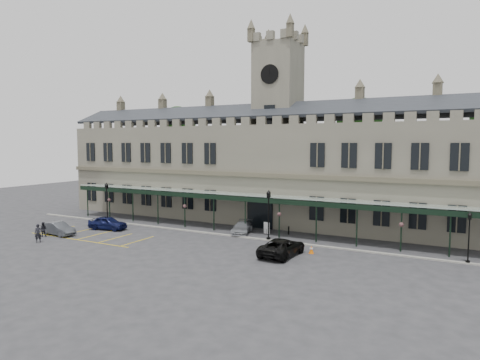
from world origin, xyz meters
The scene contains 21 objects.
ground centered at (0.00, 0.00, 0.00)m, with size 140.00×140.00×0.00m, color #2D2D30.
station_building centered at (0.00, 15.91, 6.47)m, with size 60.00×10.36×17.30m.
clock_tower centered at (0.00, 16.00, 13.11)m, with size 5.60×5.60×24.80m.
canopy centered at (0.00, 7.46, 2.40)m, with size 50.00×4.10×4.30m.
kerb centered at (0.00, 5.50, 0.06)m, with size 60.00×0.40×0.12m, color gray.
parking_markings centered at (-14.00, -1.50, 0.00)m, with size 16.00×6.00×0.01m, color gold, non-canonical shape.
tree_behind_left centered at (-22.00, 25.00, 12.81)m, with size 6.00×6.00×16.00m.
tree_behind_mid centered at (8.00, 25.00, 12.81)m, with size 6.00×6.00×16.00m.
lamp_post_left centered at (-18.55, 5.36, 2.94)m, with size 0.47×0.47×4.97m.
lamp_post_mid centered at (3.51, 5.56, 3.08)m, with size 0.49×0.49×5.19m.
lamp_post_right centered at (21.42, 5.57, 2.57)m, with size 0.41×0.41×4.34m.
traffic_cone centered at (9.04, 2.69, 0.34)m, with size 0.44×0.44×0.70m.
sign_board centered at (2.00, 8.43, 0.62)m, with size 0.74×0.17×1.27m.
bollard_left centered at (-0.71, 9.95, 0.44)m, with size 0.16×0.16×0.89m, color black.
bollard_right centered at (4.28, 9.17, 0.45)m, with size 0.16×0.16×0.90m, color black.
car_left_a centered at (-15.00, 1.90, 0.76)m, with size 1.80×4.47×1.52m, color #0E133D.
car_left_b centered at (-17.50, -2.78, 0.69)m, with size 1.47×4.21×1.39m, color #3C3F44.
car_taxi centered at (-0.46, 7.34, 0.63)m, with size 1.78×4.37×1.27m, color #999BA0.
car_van centered at (7.00, 0.74, 0.77)m, with size 2.56×5.56×1.54m, color black.
person_a centered at (-16.35, -6.06, 0.93)m, with size 0.68×0.44×1.85m, color black.
person_b centered at (-18.30, -4.04, 0.77)m, with size 0.75×0.58×1.54m, color black.
Camera 1 is at (21.15, -33.49, 9.87)m, focal length 32.00 mm.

